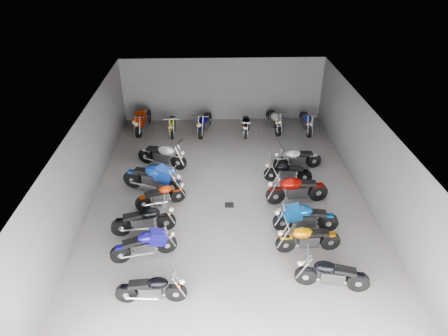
{
  "coord_description": "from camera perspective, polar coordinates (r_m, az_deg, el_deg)",
  "views": [
    {
      "loc": [
        -0.59,
        -12.1,
        8.63
      ],
      "look_at": [
        -0.16,
        0.44,
        1.0
      ],
      "focal_mm": 32.0,
      "sensor_mm": 36.0,
      "label": 1
    }
  ],
  "objects": [
    {
      "name": "motorcycle_left_a",
      "position": [
        11.13,
        -10.29,
        -16.61
      ],
      "size": [
        1.9,
        0.38,
        0.84
      ],
      "rotation": [
        0.0,
        0.0,
        -1.59
      ],
      "color": "black",
      "rests_on": "ground"
    },
    {
      "name": "motorcycle_left_b",
      "position": [
        12.36,
        -11.29,
        -10.68
      ],
      "size": [
        1.97,
        0.67,
        0.88
      ],
      "rotation": [
        0.0,
        0.0,
        -1.3
      ],
      "color": "black",
      "rests_on": "ground"
    },
    {
      "name": "motorcycle_right_e",
      "position": [
        15.69,
        9.05,
        -0.54
      ],
      "size": [
        1.87,
        0.44,
        0.82
      ],
      "rotation": [
        0.0,
        0.0,
        1.44
      ],
      "color": "black",
      "rests_on": "ground"
    },
    {
      "name": "ceiling",
      "position": [
        13.27,
        0.76,
        7.24
      ],
      "size": [
        10.0,
        14.0,
        0.04
      ],
      "primitive_type": "cube",
      "color": "black",
      "rests_on": "wall_back"
    },
    {
      "name": "motorcycle_left_e",
      "position": [
        15.13,
        -10.09,
        -1.4
      ],
      "size": [
        2.32,
        0.93,
        1.06
      ],
      "rotation": [
        0.0,
        0.0,
        -1.9
      ],
      "color": "black",
      "rests_on": "ground"
    },
    {
      "name": "wall_left",
      "position": [
        14.67,
        -19.19,
        0.78
      ],
      "size": [
        0.1,
        14.0,
        3.2
      ],
      "primitive_type": "cube",
      "color": "slate",
      "rests_on": "ground"
    },
    {
      "name": "motorcycle_back_a",
      "position": [
        19.93,
        -11.53,
        6.77
      ],
      "size": [
        0.55,
        2.33,
        1.03
      ],
      "rotation": [
        0.0,
        0.0,
        3.01
      ],
      "color": "black",
      "rests_on": "ground"
    },
    {
      "name": "motorcycle_back_e",
      "position": [
        19.77,
        7.14,
        6.83
      ],
      "size": [
        0.53,
        2.14,
        0.94
      ],
      "rotation": [
        0.0,
        0.0,
        3.29
      ],
      "color": "black",
      "rests_on": "ground"
    },
    {
      "name": "drain_grate",
      "position": [
        14.47,
        0.76,
        -5.29
      ],
      "size": [
        0.32,
        0.32,
        0.01
      ],
      "primitive_type": "cube",
      "color": "black",
      "rests_on": "ground"
    },
    {
      "name": "motorcycle_back_f",
      "position": [
        19.89,
        11.63,
        6.53
      ],
      "size": [
        0.41,
        2.09,
        0.92
      ],
      "rotation": [
        0.0,
        0.0,
        3.16
      ],
      "color": "black",
      "rests_on": "ground"
    },
    {
      "name": "wall_back",
      "position": [
        20.36,
        -0.19,
        11.11
      ],
      "size": [
        10.0,
        0.1,
        3.2
      ],
      "primitive_type": "cube",
      "color": "slate",
      "rests_on": "ground"
    },
    {
      "name": "motorcycle_back_b",
      "position": [
        19.45,
        -7.39,
        6.17
      ],
      "size": [
        0.38,
        1.87,
        0.82
      ],
      "rotation": [
        0.0,
        0.0,
        3.18
      ],
      "color": "black",
      "rests_on": "ground"
    },
    {
      "name": "motorcycle_left_c",
      "position": [
        13.25,
        -11.34,
        -7.27
      ],
      "size": [
        2.08,
        0.53,
        0.92
      ],
      "rotation": [
        0.0,
        0.0,
        -1.41
      ],
      "color": "black",
      "rests_on": "ground"
    },
    {
      "name": "wall_right",
      "position": [
        15.07,
        20.08,
        1.43
      ],
      "size": [
        0.1,
        14.0,
        3.2
      ],
      "primitive_type": "cube",
      "color": "slate",
      "rests_on": "ground"
    },
    {
      "name": "motorcycle_right_a",
      "position": [
        11.65,
        15.11,
        -14.43
      ],
      "size": [
        2.02,
        0.57,
        0.89
      ],
      "rotation": [
        0.0,
        0.0,
        1.37
      ],
      "color": "black",
      "rests_on": "ground"
    },
    {
      "name": "motorcycle_right_b",
      "position": [
        12.6,
        11.85,
        -9.79
      ],
      "size": [
        2.02,
        0.42,
        0.89
      ],
      "rotation": [
        0.0,
        0.0,
        1.62
      ],
      "color": "black",
      "rests_on": "ground"
    },
    {
      "name": "motorcycle_left_f",
      "position": [
        16.68,
        -8.79,
        1.85
      ],
      "size": [
        2.09,
        0.98,
        0.97
      ],
      "rotation": [
        0.0,
        0.0,
        -1.97
      ],
      "color": "black",
      "rests_on": "ground"
    },
    {
      "name": "motorcycle_back_d",
      "position": [
        19.33,
        3.13,
        6.2
      ],
      "size": [
        0.4,
        1.85,
        0.81
      ],
      "rotation": [
        0.0,
        0.0,
        3.06
      ],
      "color": "black",
      "rests_on": "ground"
    },
    {
      "name": "motorcycle_back_c",
      "position": [
        19.37,
        -2.77,
        6.5
      ],
      "size": [
        0.67,
        2.12,
        0.94
      ],
      "rotation": [
        0.0,
        0.0,
        2.9
      ],
      "color": "black",
      "rests_on": "ground"
    },
    {
      "name": "motorcycle_right_f",
      "position": [
        16.57,
        10.37,
        1.34
      ],
      "size": [
        2.05,
        0.53,
        0.9
      ],
      "rotation": [
        0.0,
        0.0,
        1.74
      ],
      "color": "black",
      "rests_on": "ground"
    },
    {
      "name": "motorcycle_right_d",
      "position": [
        14.55,
        10.3,
        -3.0
      ],
      "size": [
        2.29,
        0.52,
        1.01
      ],
      "rotation": [
        0.0,
        0.0,
        1.68
      ],
      "color": "black",
      "rests_on": "ground"
    },
    {
      "name": "motorcycle_right_c",
      "position": [
        13.32,
        11.5,
        -6.99
      ],
      "size": [
        2.15,
        0.44,
        0.94
      ],
      "rotation": [
        0.0,
        0.0,
        1.53
      ],
      "color": "black",
      "rests_on": "ground"
    },
    {
      "name": "motorcycle_left_d",
      "position": [
        14.36,
        -8.96,
        -3.88
      ],
      "size": [
        1.77,
        0.77,
        0.81
      ],
      "rotation": [
        0.0,
        0.0,
        -1.21
      ],
      "color": "black",
      "rests_on": "ground"
    },
    {
      "name": "ground",
      "position": [
        14.87,
        0.68,
        -4.16
      ],
      "size": [
        14.0,
        14.0,
        0.0
      ],
      "primitive_type": "plane",
      "color": "#989690",
      "rests_on": "ground"
    }
  ]
}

